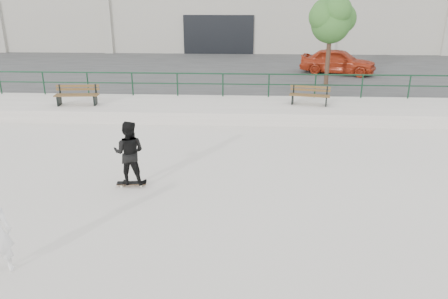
# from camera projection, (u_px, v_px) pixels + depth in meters

# --- Properties ---
(ground) EXTENTS (120.00, 120.00, 0.00)m
(ground) POSITION_uv_depth(u_px,v_px,m) (150.00, 236.00, 9.33)
(ground) COLOR silver
(ground) RESTS_ON ground
(ledge) EXTENTS (30.00, 3.00, 0.50)m
(ledge) POSITION_uv_depth(u_px,v_px,m) (197.00, 109.00, 18.13)
(ledge) COLOR beige
(ledge) RESTS_ON ground
(parking_strip) EXTENTS (60.00, 14.00, 0.50)m
(parking_strip) POSITION_uv_depth(u_px,v_px,m) (213.00, 72.00, 26.09)
(parking_strip) COLOR #383838
(parking_strip) RESTS_ON ground
(railing) EXTENTS (28.00, 0.06, 1.03)m
(railing) POSITION_uv_depth(u_px,v_px,m) (200.00, 79.00, 19.01)
(railing) COLOR #143823
(railing) RESTS_ON ledge
(bench_left) EXTENTS (1.78, 0.66, 0.80)m
(bench_left) POSITION_uv_depth(u_px,v_px,m) (77.00, 95.00, 17.72)
(bench_left) COLOR brown
(bench_left) RESTS_ON ledge
(bench_right) EXTENTS (1.68, 0.77, 0.75)m
(bench_right) POSITION_uv_depth(u_px,v_px,m) (310.00, 95.00, 17.78)
(bench_right) COLOR brown
(bench_right) RESTS_ON ledge
(tree) EXTENTS (2.34, 2.08, 4.16)m
(tree) POSITION_uv_depth(u_px,v_px,m) (332.00, 19.00, 20.55)
(tree) COLOR #503728
(tree) RESTS_ON parking_strip
(red_car) EXTENTS (4.35, 2.90, 1.38)m
(red_car) POSITION_uv_depth(u_px,v_px,m) (338.00, 61.00, 24.05)
(red_car) COLOR #A92E14
(red_car) RESTS_ON parking_strip
(skateboard) EXTENTS (0.80, 0.28, 0.09)m
(skateboard) POSITION_uv_depth(u_px,v_px,m) (132.00, 183.00, 11.69)
(skateboard) COLOR black
(skateboard) RESTS_ON ground
(standing_skater) EXTENTS (0.86, 0.68, 1.71)m
(standing_skater) POSITION_uv_depth(u_px,v_px,m) (129.00, 153.00, 11.39)
(standing_skater) COLOR black
(standing_skater) RESTS_ON skateboard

